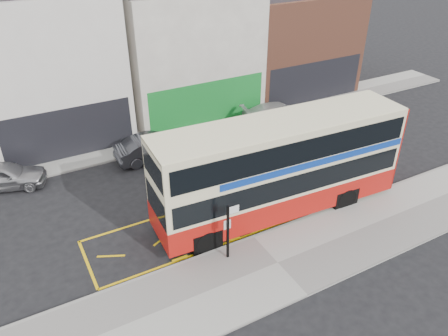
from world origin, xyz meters
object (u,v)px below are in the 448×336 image
car_silver (3,176)px  car_white (279,114)px  double_decker_bus (280,166)px  street_tree_right (220,64)px  bus_stop_post (229,226)px  car_grey (154,147)px

car_silver → car_white: bearing=-73.2°
double_decker_bus → street_tree_right: street_tree_right is taller
bus_stop_post → street_tree_right: bearing=65.6°
car_silver → car_white: size_ratio=0.82×
car_grey → street_tree_right: (6.26, 3.39, 3.07)m
car_grey → car_white: size_ratio=0.89×
car_silver → double_decker_bus: bearing=-108.4°
bus_stop_post → car_grey: (0.37, 9.69, -1.02)m
double_decker_bus → bus_stop_post: size_ratio=4.60×
double_decker_bus → car_silver: double_decker_bus is taller
double_decker_bus → car_white: 10.13m
bus_stop_post → car_grey: size_ratio=0.58×
street_tree_right → car_silver: bearing=-170.0°
car_silver → bus_stop_post: bearing=-125.2°
double_decker_bus → car_grey: 8.71m
car_grey → street_tree_right: size_ratio=0.82×
car_white → car_silver: bearing=99.2°
car_white → double_decker_bus: bearing=155.9°
bus_stop_post → car_grey: bus_stop_post is taller
car_silver → street_tree_right: size_ratio=0.76×
double_decker_bus → bus_stop_post: 4.32m
double_decker_bus → car_silver: size_ratio=2.90×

